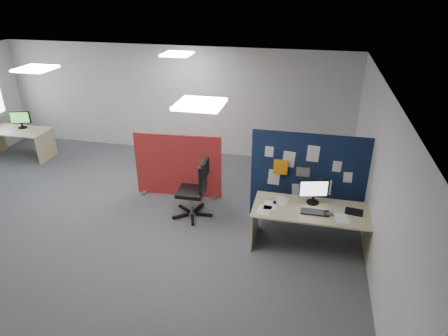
% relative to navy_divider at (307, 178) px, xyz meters
% --- Properties ---
extents(floor, '(9.00, 9.00, 0.00)m').
position_rel_navy_divider_xyz_m(floor, '(-3.46, -0.79, -0.86)').
color(floor, '#56595F').
rests_on(floor, ground).
extents(ceiling, '(9.00, 7.00, 0.02)m').
position_rel_navy_divider_xyz_m(ceiling, '(-3.46, -0.79, 1.84)').
color(ceiling, white).
rests_on(ceiling, wall_back).
extents(wall_back, '(9.00, 0.02, 2.70)m').
position_rel_navy_divider_xyz_m(wall_back, '(-3.46, 2.71, 0.49)').
color(wall_back, silver).
rests_on(wall_back, floor).
extents(wall_right, '(0.02, 7.00, 2.70)m').
position_rel_navy_divider_xyz_m(wall_right, '(1.04, -0.79, 0.49)').
color(wall_right, silver).
rests_on(wall_right, floor).
extents(ceiling_lights, '(4.10, 4.10, 0.04)m').
position_rel_navy_divider_xyz_m(ceiling_lights, '(-3.13, -0.12, 1.81)').
color(ceiling_lights, white).
rests_on(ceiling_lights, ceiling).
extents(navy_divider, '(2.09, 0.30, 1.72)m').
position_rel_navy_divider_xyz_m(navy_divider, '(0.00, 0.00, 0.00)').
color(navy_divider, '#101C3C').
rests_on(navy_divider, floor).
extents(main_desk, '(1.92, 0.85, 0.73)m').
position_rel_navy_divider_xyz_m(main_desk, '(0.12, -0.80, -0.29)').
color(main_desk, tan).
rests_on(main_desk, floor).
extents(monitor_main, '(0.48, 0.20, 0.43)m').
position_rel_navy_divider_xyz_m(monitor_main, '(0.12, -0.63, 0.11)').
color(monitor_main, black).
rests_on(monitor_main, main_desk).
extents(keyboard, '(0.45, 0.18, 0.02)m').
position_rel_navy_divider_xyz_m(keyboard, '(0.16, -0.95, -0.12)').
color(keyboard, black).
rests_on(keyboard, main_desk).
extents(mouse, '(0.11, 0.08, 0.03)m').
position_rel_navy_divider_xyz_m(mouse, '(0.40, -0.96, -0.12)').
color(mouse, '#939297').
rests_on(mouse, main_desk).
extents(paper_tray, '(0.31, 0.26, 0.01)m').
position_rel_navy_divider_xyz_m(paper_tray, '(0.78, -0.79, -0.12)').
color(paper_tray, black).
rests_on(paper_tray, main_desk).
extents(red_divider, '(1.79, 0.30, 1.34)m').
position_rel_navy_divider_xyz_m(red_divider, '(-2.60, 0.38, -0.20)').
color(red_divider, maroon).
rests_on(red_divider, floor).
extents(second_desk, '(1.56, 0.78, 0.73)m').
position_rel_navy_divider_xyz_m(second_desk, '(-7.14, 1.42, -0.31)').
color(second_desk, tan).
rests_on(second_desk, floor).
extents(monitor_second, '(0.47, 0.22, 0.43)m').
position_rel_navy_divider_xyz_m(monitor_second, '(-7.10, 1.53, 0.11)').
color(monitor_second, black).
rests_on(monitor_second, second_desk).
extents(office_chair, '(0.74, 0.77, 1.16)m').
position_rel_navy_divider_xyz_m(office_chair, '(-1.98, -0.34, -0.20)').
color(office_chair, black).
rests_on(office_chair, floor).
extents(desk_papers, '(1.47, 0.68, 0.00)m').
position_rel_navy_divider_xyz_m(desk_papers, '(-0.26, -0.90, -0.13)').
color(desk_papers, white).
rests_on(desk_papers, main_desk).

